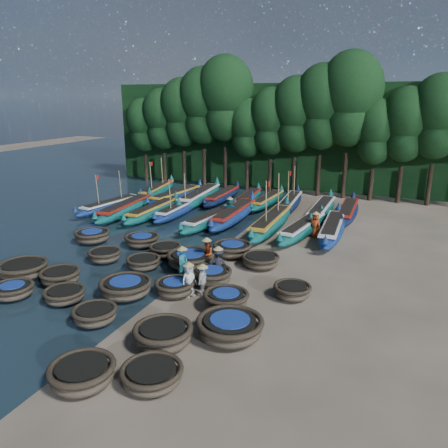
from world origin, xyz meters
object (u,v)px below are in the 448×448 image
at_px(coracle_23, 232,249).
at_px(long_boat_2, 153,211).
at_px(coracle_5, 13,290).
at_px(long_boat_3, 178,210).
at_px(fisherman_3, 218,263).
at_px(long_boat_4, 210,219).
at_px(long_boat_7, 302,228).
at_px(coracle_15, 105,255).
at_px(coracle_24, 261,260).
at_px(long_boat_6, 271,223).
at_px(fisherman_0, 189,279).
at_px(coracle_3, 82,374).
at_px(long_boat_16, 321,210).
at_px(long_boat_8, 332,229).
at_px(fisherman_1, 183,263).
at_px(long_boat_11, 200,197).
at_px(coracle_11, 60,276).
at_px(coracle_18, 211,276).
at_px(coracle_17, 191,259).
at_px(long_boat_0, 111,205).
at_px(long_boat_5, 234,214).
at_px(coracle_6, 65,295).
at_px(coracle_13, 175,287).
at_px(long_boat_13, 247,199).
at_px(fisherman_4, 203,280).
at_px(coracle_21, 142,240).
at_px(coracle_22, 165,250).
at_px(long_boat_10, 176,196).
at_px(long_boat_14, 268,201).
at_px(coracle_12, 126,287).
at_px(long_boat_17, 348,212).
at_px(coracle_19, 292,291).
at_px(coracle_20, 92,236).
at_px(fisherman_6, 315,224).
at_px(coracle_4, 152,375).
at_px(long_boat_15, 290,203).
at_px(long_boat_12, 222,196).
at_px(coracle_7, 95,314).
at_px(coracle_8, 163,335).
at_px(fisherman_2, 207,253).
at_px(coracle_16, 143,262).
at_px(long_boat_1, 126,208).
at_px(coracle_10, 23,269).
at_px(coracle_14, 226,299).
at_px(long_boat_9, 157,190).

relative_size(coracle_23, long_boat_2, 0.29).
bearing_deg(coracle_5, coracle_23, 51.12).
distance_m(long_boat_3, fisherman_3, 12.37).
bearing_deg(long_boat_4, long_boat_7, 9.94).
distance_m(coracle_15, coracle_24, 8.60).
bearing_deg(long_boat_6, coracle_24, -78.43).
relative_size(coracle_15, fisherman_0, 1.13).
bearing_deg(coracle_3, long_boat_16, 82.51).
xyz_separation_m(long_boat_8, fisherman_1, (-5.62, -9.95, 0.40)).
height_order(long_boat_11, fisherman_3, fisherman_3).
relative_size(coracle_11, coracle_18, 0.93).
distance_m(coracle_18, long_boat_4, 9.88).
xyz_separation_m(coracle_17, long_boat_8, (6.01, 8.34, 0.07)).
height_order(coracle_17, coracle_23, coracle_17).
xyz_separation_m(long_boat_0, long_boat_5, (10.08, 1.03, 0.08)).
distance_m(coracle_6, coracle_13, 4.88).
height_order(coracle_11, long_boat_13, long_boat_13).
xyz_separation_m(long_boat_8, long_boat_11, (-11.95, 4.90, 0.06)).
height_order(long_boat_3, fisherman_4, long_boat_3).
xyz_separation_m(coracle_21, long_boat_16, (8.75, 10.99, 0.14)).
bearing_deg(coracle_22, long_boat_5, 83.37).
relative_size(coracle_24, long_boat_10, 0.26).
bearing_deg(long_boat_14, coracle_3, -82.52).
bearing_deg(long_boat_4, coracle_24, -38.96).
relative_size(coracle_12, coracle_21, 1.15).
relative_size(long_boat_4, long_boat_17, 0.94).
height_order(coracle_23, long_boat_6, long_boat_6).
height_order(coracle_12, coracle_23, coracle_12).
bearing_deg(coracle_5, coracle_19, 22.81).
relative_size(coracle_20, fisherman_6, 1.31).
relative_size(coracle_4, long_boat_15, 0.30).
relative_size(coracle_4, long_boat_14, 0.33).
bearing_deg(coracle_19, long_boat_12, 122.91).
height_order(coracle_19, long_boat_7, long_boat_7).
height_order(coracle_6, coracle_7, coracle_7).
height_order(coracle_5, coracle_8, coracle_8).
bearing_deg(coracle_18, fisherman_2, 121.12).
relative_size(coracle_17, long_boat_14, 0.42).
relative_size(coracle_16, long_boat_1, 0.25).
relative_size(coracle_18, long_boat_15, 0.31).
height_order(coracle_3, long_boat_7, long_boat_7).
relative_size(coracle_17, long_boat_0, 0.41).
bearing_deg(long_boat_10, coracle_3, -61.49).
relative_size(long_boat_12, fisherman_4, 4.45).
relative_size(coracle_10, coracle_15, 1.39).
bearing_deg(long_boat_5, coracle_12, -90.78).
bearing_deg(coracle_14, long_boat_9, 128.82).
height_order(coracle_22, long_boat_17, long_boat_17).
xyz_separation_m(coracle_14, long_boat_5, (-4.71, 12.67, 0.13)).
bearing_deg(long_boat_17, coracle_23, -116.21).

